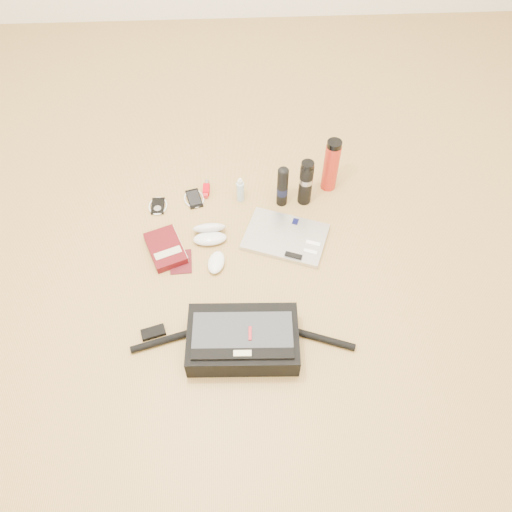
# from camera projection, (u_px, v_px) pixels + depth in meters

# --- Properties ---
(ground) EXTENTS (4.00, 4.00, 0.00)m
(ground) POSITION_uv_depth(u_px,v_px,m) (247.00, 275.00, 2.01)
(ground) COLOR #A68245
(ground) RESTS_ON ground
(messenger_bag) EXTENTS (0.82, 0.26, 0.11)m
(messenger_bag) POSITION_uv_depth(u_px,v_px,m) (242.00, 339.00, 1.78)
(messenger_bag) COLOR black
(messenger_bag) RESTS_ON ground
(laptop) EXTENTS (0.39, 0.33, 0.03)m
(laptop) POSITION_uv_depth(u_px,v_px,m) (286.00, 237.00, 2.11)
(laptop) COLOR #BBBBBD
(laptop) RESTS_ON ground
(book) EXTENTS (0.19, 0.23, 0.04)m
(book) POSITION_uv_depth(u_px,v_px,m) (166.00, 248.00, 2.07)
(book) COLOR #490A0E
(book) RESTS_ON ground
(passport) EXTENTS (0.09, 0.13, 0.01)m
(passport) POSITION_uv_depth(u_px,v_px,m) (181.00, 262.00, 2.04)
(passport) COLOR #440E14
(passport) RESTS_ON ground
(mouse) EXTENTS (0.09, 0.12, 0.04)m
(mouse) POSITION_uv_depth(u_px,v_px,m) (216.00, 262.00, 2.02)
(mouse) COLOR white
(mouse) RESTS_ON ground
(sunglasses_case) EXTENTS (0.15, 0.12, 0.08)m
(sunglasses_case) POSITION_uv_depth(u_px,v_px,m) (210.00, 233.00, 2.10)
(sunglasses_case) COLOR silver
(sunglasses_case) RESTS_ON ground
(ipod) EXTENTS (0.08, 0.10, 0.01)m
(ipod) POSITION_uv_depth(u_px,v_px,m) (158.00, 206.00, 2.22)
(ipod) COLOR black
(ipod) RESTS_ON ground
(phone) EXTENTS (0.11, 0.12, 0.01)m
(phone) POSITION_uv_depth(u_px,v_px,m) (194.00, 199.00, 2.25)
(phone) COLOR black
(phone) RESTS_ON ground
(inhaler) EXTENTS (0.03, 0.10, 0.03)m
(inhaler) POSITION_uv_depth(u_px,v_px,m) (206.00, 189.00, 2.27)
(inhaler) COLOR #B5020E
(inhaler) RESTS_ON ground
(spray_bottle) EXTENTS (0.04, 0.04, 0.13)m
(spray_bottle) POSITION_uv_depth(u_px,v_px,m) (240.00, 191.00, 2.21)
(spray_bottle) COLOR #9DC1D9
(spray_bottle) RESTS_ON ground
(aerosol_can) EXTENTS (0.05, 0.05, 0.21)m
(aerosol_can) POSITION_uv_depth(u_px,v_px,m) (282.00, 186.00, 2.16)
(aerosol_can) COLOR black
(aerosol_can) RESTS_ON ground
(thermos_black) EXTENTS (0.06, 0.06, 0.23)m
(thermos_black) POSITION_uv_depth(u_px,v_px,m) (306.00, 182.00, 2.16)
(thermos_black) COLOR black
(thermos_black) RESTS_ON ground
(thermos_red) EXTENTS (0.07, 0.07, 0.26)m
(thermos_red) POSITION_uv_depth(u_px,v_px,m) (331.00, 165.00, 2.20)
(thermos_red) COLOR #B5271B
(thermos_red) RESTS_ON ground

